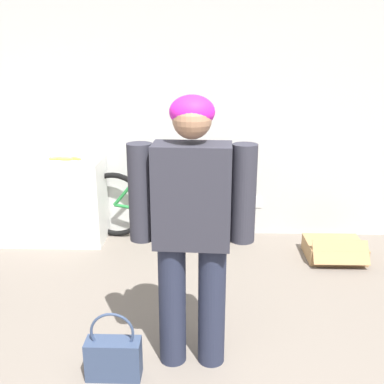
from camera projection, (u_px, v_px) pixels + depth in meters
wall_back at (206, 109)px, 4.41m from camera, size 8.00×0.07×2.60m
side_shelf at (50, 201)px, 4.46m from camera, size 1.06×0.44×0.84m
person at (192, 220)px, 2.53m from camera, size 0.71×0.25×1.62m
bicycle at (166, 206)px, 4.51m from camera, size 1.76×0.46×0.76m
banana at (65, 159)px, 4.31m from camera, size 0.34×0.09×0.03m
handbag at (114, 356)px, 2.62m from camera, size 0.32×0.13×0.43m
cardboard_box at (334, 250)px, 4.18m from camera, size 0.52×0.49×0.23m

